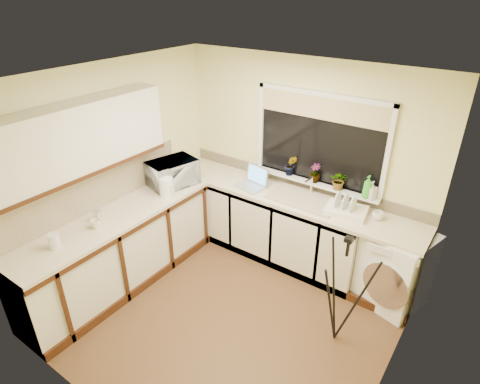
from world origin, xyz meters
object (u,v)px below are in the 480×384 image
(dish_rack, at_px, (346,211))
(kettle, at_px, (166,187))
(steel_jar, at_px, (97,216))
(glass_jug, at_px, (54,241))
(laptop, at_px, (253,181))
(soap_bottle_green, at_px, (368,187))
(microwave, at_px, (172,173))
(plant_d, at_px, (339,180))
(washing_machine, at_px, (395,268))
(cup_back, at_px, (378,216))
(soap_bottle_clear, at_px, (372,190))
(plant_c, at_px, (315,173))
(cup_left, at_px, (96,224))
(tripod, at_px, (341,291))
(plant_b, at_px, (291,165))

(dish_rack, bearing_deg, kettle, -165.08)
(steel_jar, bearing_deg, glass_jug, -82.13)
(laptop, xyz_separation_m, soap_bottle_green, (1.33, 0.23, 0.21))
(microwave, bearing_deg, plant_d, -52.12)
(plant_d, distance_m, soap_bottle_green, 0.33)
(washing_machine, bearing_deg, steel_jar, -133.48)
(washing_machine, xyz_separation_m, cup_back, (-0.30, 0.08, 0.51))
(soap_bottle_clear, bearing_deg, steel_jar, -140.38)
(washing_machine, distance_m, plant_d, 1.11)
(glass_jug, height_order, steel_jar, glass_jug)
(plant_c, xyz_separation_m, soap_bottle_green, (0.64, -0.03, 0.02))
(cup_back, bearing_deg, cup_left, -141.43)
(laptop, height_order, cup_left, laptop)
(dish_rack, bearing_deg, cup_left, -147.16)
(kettle, bearing_deg, soap_bottle_clear, 26.76)
(microwave, bearing_deg, tripod, -82.25)
(plant_d, bearing_deg, microwave, -156.93)
(steel_jar, bearing_deg, washing_machine, 31.49)
(tripod, relative_size, plant_b, 4.66)
(laptop, relative_size, steel_jar, 3.17)
(plant_b, height_order, soap_bottle_clear, plant_b)
(steel_jar, xyz_separation_m, cup_back, (2.41, 1.74, -0.01))
(microwave, relative_size, plant_d, 2.58)
(plant_d, bearing_deg, dish_rack, -47.19)
(dish_rack, relative_size, steel_jar, 3.67)
(cup_back, bearing_deg, kettle, -157.73)
(kettle, height_order, cup_left, kettle)
(plant_d, height_order, soap_bottle_green, soap_bottle_green)
(cup_back, bearing_deg, steel_jar, -144.18)
(steel_jar, relative_size, soap_bottle_green, 0.45)
(washing_machine, bearing_deg, tripod, -92.30)
(laptop, bearing_deg, plant_b, 45.70)
(microwave, xyz_separation_m, soap_bottle_clear, (2.21, 0.79, 0.09))
(microwave, height_order, soap_bottle_green, soap_bottle_green)
(plant_b, distance_m, cup_back, 1.18)
(kettle, xyz_separation_m, soap_bottle_green, (2.02, 1.03, 0.17))
(microwave, bearing_deg, washing_machine, -63.12)
(washing_machine, bearing_deg, kettle, -146.78)
(plant_b, height_order, plant_d, plant_b)
(soap_bottle_green, bearing_deg, tripod, -78.56)
(cup_back, distance_m, cup_left, 2.95)
(soap_bottle_clear, bearing_deg, cup_back, -43.89)
(dish_rack, xyz_separation_m, cup_left, (-1.98, -1.76, 0.02))
(tripod, xyz_separation_m, steel_jar, (-2.43, -0.79, 0.36))
(dish_rack, distance_m, tripod, 0.99)
(tripod, distance_m, microwave, 2.44)
(microwave, height_order, cup_left, microwave)
(glass_jug, distance_m, plant_c, 2.87)
(plant_c, xyz_separation_m, cup_left, (-1.48, -1.99, -0.22))
(microwave, height_order, cup_back, microwave)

